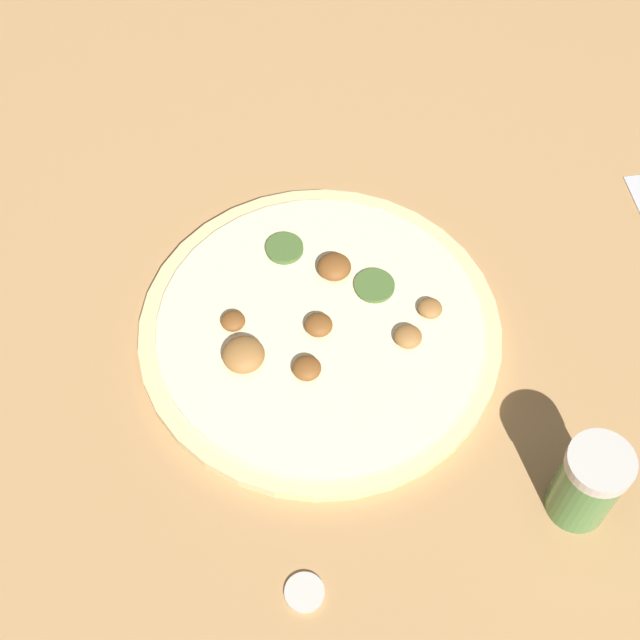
% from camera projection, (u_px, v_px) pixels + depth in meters
% --- Properties ---
extents(ground_plane, '(3.00, 3.00, 0.00)m').
position_uv_depth(ground_plane, '(320.00, 333.00, 0.85)').
color(ground_plane, tan).
extents(pizza, '(0.34, 0.34, 0.04)m').
position_uv_depth(pizza, '(319.00, 328.00, 0.84)').
color(pizza, beige).
rests_on(pizza, ground_plane).
extents(spice_jar, '(0.05, 0.05, 0.09)m').
position_uv_depth(spice_jar, '(588.00, 483.00, 0.71)').
color(spice_jar, '#4C7F42').
rests_on(spice_jar, ground_plane).
extents(loose_cap, '(0.03, 0.03, 0.01)m').
position_uv_depth(loose_cap, '(304.00, 592.00, 0.71)').
color(loose_cap, beige).
rests_on(loose_cap, ground_plane).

